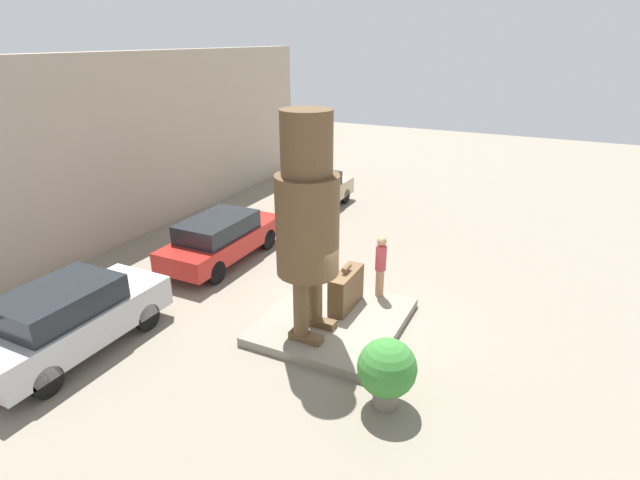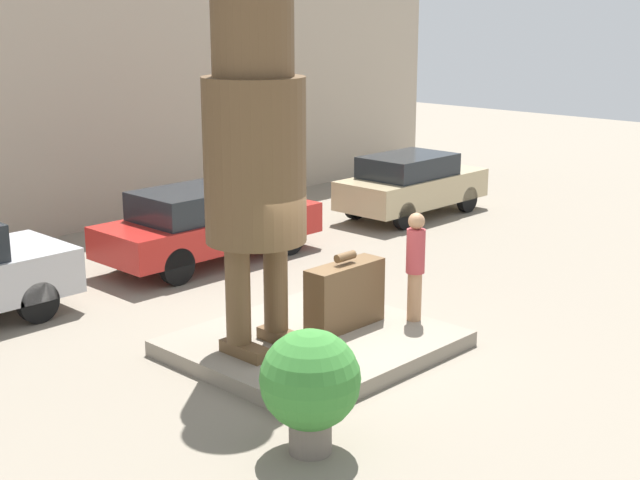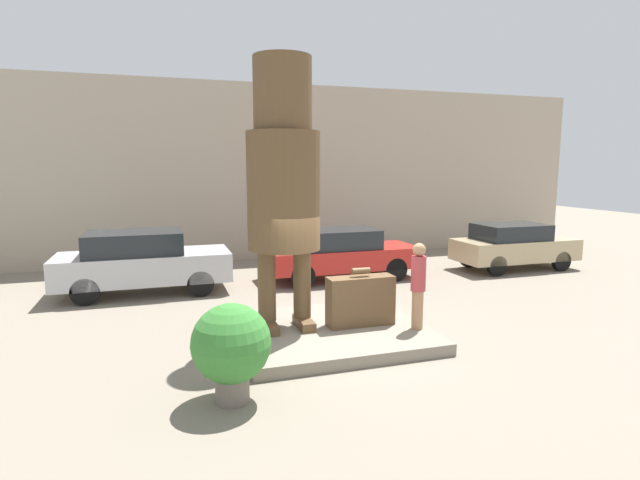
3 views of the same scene
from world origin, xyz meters
TOP-DOWN VIEW (x-y plane):
  - ground_plane at (0.00, 0.00)m, footprint 60.00×60.00m
  - pedestal at (0.00, 0.00)m, footprint 3.76×3.33m
  - building_backdrop at (0.00, 9.30)m, footprint 28.00×0.60m
  - statue_figure at (-0.87, 0.27)m, footprint 1.42×1.42m
  - giant_suitcase at (0.63, -0.06)m, footprint 1.38×0.44m
  - tourist at (1.62, -0.64)m, footprint 0.30×0.30m
  - parked_car_silver at (-3.70, 4.96)m, footprint 4.54×1.85m
  - parked_car_red at (1.99, 4.92)m, footprint 4.71×1.75m
  - parked_car_tan at (8.11, 4.53)m, footprint 4.09×1.70m
  - planter_pot at (-2.29, -2.18)m, footprint 1.17×1.17m

SIDE VIEW (x-z plane):
  - ground_plane at x=0.00m, z-range 0.00..0.00m
  - pedestal at x=0.00m, z-range 0.00..0.23m
  - giant_suitcase at x=0.63m, z-range 0.14..1.34m
  - parked_car_tan at x=8.11m, z-range 0.05..1.59m
  - parked_car_red at x=1.99m, z-range 0.06..1.61m
  - planter_pot at x=-2.29m, z-range 0.12..1.61m
  - parked_car_silver at x=-3.70m, z-range 0.04..1.76m
  - tourist at x=1.62m, z-range 0.31..2.05m
  - building_backdrop at x=0.00m, z-range 0.00..6.42m
  - statue_figure at x=-0.87m, z-range 0.68..5.94m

